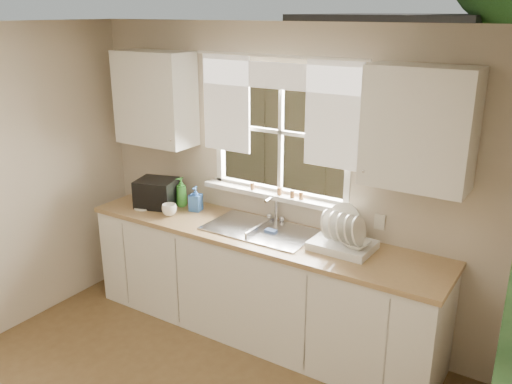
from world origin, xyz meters
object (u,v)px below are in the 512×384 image
Objects in this scene: cup at (169,210)px; black_appliance at (157,193)px; soap_bottle_a at (181,192)px; dish_rack at (343,239)px.

black_appliance is at bearing 154.96° from cup.
cup is (0.06, -0.24, -0.08)m from soap_bottle_a.
soap_bottle_a reaches higher than black_appliance.
dish_rack is at bearing 7.81° from cup.
dish_rack is 1.78m from black_appliance.
soap_bottle_a is at bearing 15.31° from black_appliance.
dish_rack reaches higher than black_appliance.
dish_rack is 1.53m from cup.
soap_bottle_a is 0.22m from black_appliance.
black_appliance reaches higher than cup.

